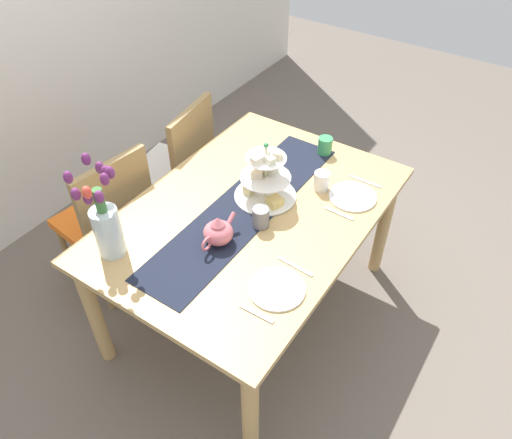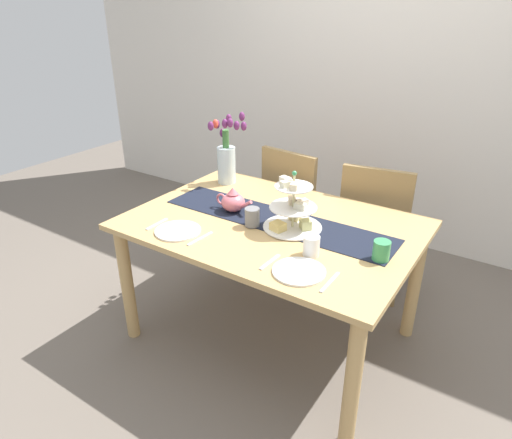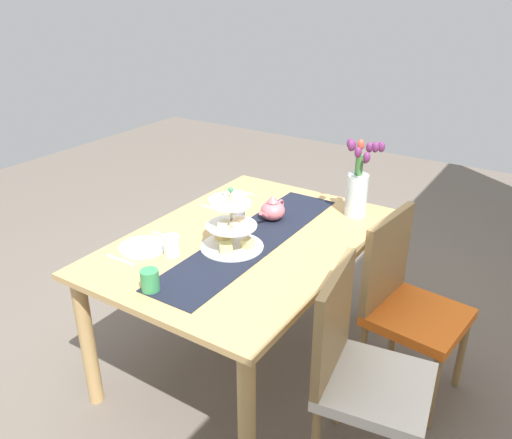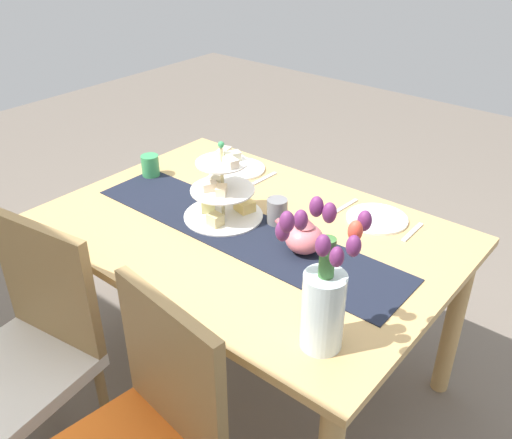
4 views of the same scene
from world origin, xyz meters
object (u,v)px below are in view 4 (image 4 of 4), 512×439
(teapot, at_px, (305,237))
(mug_orange, at_px, (150,166))
(mug_grey, at_px, (277,211))
(tiered_cake_stand, at_px, (223,194))
(dinner_plate_left, at_px, (377,219))
(dinner_plate_right, at_px, (239,169))
(knife_right, at_px, (215,161))
(chair_left, at_px, (142,438))
(fork_right, at_px, (264,178))
(tulip_vase, at_px, (323,295))
(knife_left, at_px, (344,207))
(fork_left, at_px, (413,232))
(chair_right, at_px, (30,346))
(mug_white_text, at_px, (218,174))
(dining_table, at_px, (248,250))

(teapot, relative_size, mug_orange, 2.51)
(mug_grey, relative_size, mug_orange, 1.00)
(tiered_cake_stand, relative_size, dinner_plate_left, 1.32)
(dinner_plate_right, relative_size, knife_right, 1.35)
(mug_grey, bearing_deg, chair_left, 102.60)
(chair_left, relative_size, mug_orange, 9.58)
(tiered_cake_stand, bearing_deg, knife_right, -43.09)
(fork_right, distance_m, mug_orange, 0.50)
(knife_right, bearing_deg, chair_left, 124.18)
(tulip_vase, height_order, dinner_plate_right, tulip_vase)
(dinner_plate_right, bearing_deg, tiered_cake_stand, 123.25)
(dinner_plate_right, relative_size, mug_grey, 2.42)
(teapot, distance_m, mug_orange, 0.86)
(chair_left, bearing_deg, dinner_plate_left, -94.59)
(knife_left, bearing_deg, chair_left, 92.96)
(tiered_cake_stand, relative_size, fork_left, 2.03)
(chair_right, distance_m, teapot, 0.98)
(chair_right, distance_m, mug_grey, 0.96)
(tulip_vase, xyz_separation_m, dinner_plate_right, (0.90, -0.70, -0.17))
(knife_left, distance_m, fork_right, 0.40)
(chair_left, height_order, fork_right, chair_left)
(mug_white_text, bearing_deg, mug_grey, 165.73)
(teapot, xyz_separation_m, mug_orange, (0.86, -0.06, -0.01))
(fork_right, height_order, mug_grey, mug_grey)
(tiered_cake_stand, height_order, fork_right, tiered_cake_stand)
(chair_right, relative_size, fork_right, 6.07)
(teapot, distance_m, dinner_plate_right, 0.70)
(tulip_vase, height_order, fork_left, tulip_vase)
(fork_right, distance_m, mug_white_text, 0.20)
(dining_table, xyz_separation_m, fork_right, (0.21, -0.35, 0.10))
(dining_table, bearing_deg, mug_grey, -123.68)
(dining_table, bearing_deg, dinner_plate_left, -133.82)
(knife_right, bearing_deg, dinner_plate_left, 180.00)
(tulip_vase, xyz_separation_m, knife_right, (1.04, -0.70, -0.17))
(knife_left, distance_m, mug_white_text, 0.54)
(dining_table, relative_size, dinner_plate_right, 6.44)
(tulip_vase, relative_size, fork_left, 2.92)
(tiered_cake_stand, xyz_separation_m, tulip_vase, (-0.67, 0.35, 0.07))
(dinner_plate_right, bearing_deg, dinner_plate_left, 180.00)
(tulip_vase, relative_size, dinner_plate_right, 1.91)
(tiered_cake_stand, bearing_deg, mug_orange, -7.26)
(dining_table, relative_size, fork_left, 9.87)
(knife_right, bearing_deg, fork_left, 180.00)
(chair_left, bearing_deg, tiered_cake_stand, -63.62)
(fork_right, distance_m, knife_right, 0.29)
(knife_left, relative_size, knife_right, 1.00)
(mug_white_text, distance_m, mug_orange, 0.31)
(tulip_vase, relative_size, knife_left, 2.58)
(tiered_cake_stand, relative_size, teapot, 1.28)
(mug_orange, bearing_deg, chair_right, 109.62)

